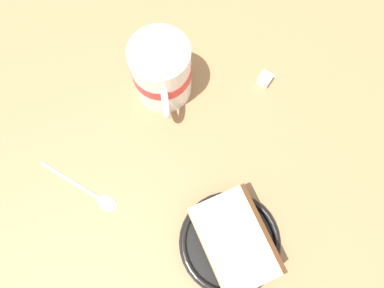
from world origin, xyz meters
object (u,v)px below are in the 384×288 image
object	(u,v)px
teaspoon	(94,195)
sugar_cube	(265,79)
cake_slice	(234,241)
tea_mug	(162,72)
small_plate	(230,242)

from	to	relation	value
teaspoon	sugar_cube	size ratio (longest dim) A/B	7.22
cake_slice	tea_mug	world-z (taller)	tea_mug
sugar_cube	small_plate	bearing A→B (deg)	109.38
cake_slice	tea_mug	distance (cm)	24.50
cake_slice	sugar_cube	distance (cm)	24.63
small_plate	tea_mug	world-z (taller)	tea_mug
small_plate	teaspoon	world-z (taller)	small_plate
small_plate	cake_slice	xyz separation A→B (cm)	(-0.14, -0.23, 2.87)
cake_slice	sugar_cube	xyz separation A→B (cm)	(8.32, -23.00, -2.92)
tea_mug	teaspoon	world-z (taller)	tea_mug
teaspoon	sugar_cube	world-z (taller)	sugar_cube
small_plate	teaspoon	size ratio (longest dim) A/B	1.04
cake_slice	tea_mug	size ratio (longest dim) A/B	1.30
small_plate	sugar_cube	size ratio (longest dim) A/B	7.49
small_plate	sugar_cube	bearing A→B (deg)	-70.62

